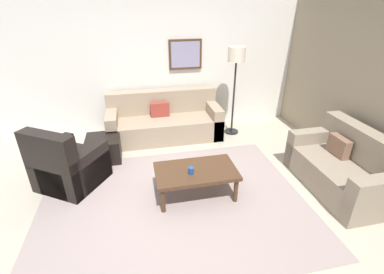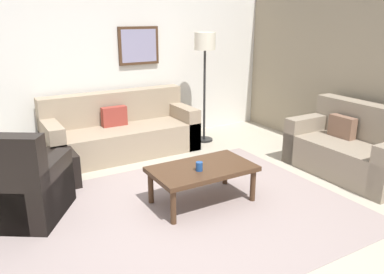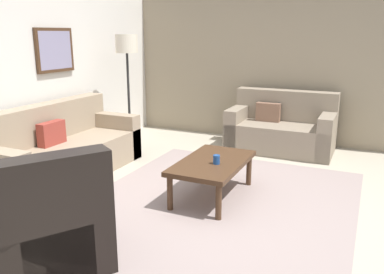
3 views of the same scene
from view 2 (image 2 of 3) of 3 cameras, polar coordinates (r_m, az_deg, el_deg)
ground_plane at (r=4.05m, az=-1.68°, el=-11.30°), size 8.00×8.00×0.00m
rear_partition at (r=5.99m, az=-14.17°, el=11.71°), size 6.00×0.12×2.80m
stone_feature_panel at (r=5.67m, az=26.28°, el=10.16°), size 0.12×5.20×2.80m
area_rug at (r=4.05m, az=-1.68°, el=-11.25°), size 3.55×2.69×0.01m
couch_main at (r=5.79m, az=-10.59°, el=0.61°), size 2.16×0.87×0.88m
couch_loveseat at (r=5.38m, az=22.83°, el=-1.78°), size 0.84×1.53×0.88m
armchair_leather at (r=4.18m, az=-24.39°, el=-7.31°), size 1.11×1.11×0.95m
ottoman at (r=4.91m, az=-20.02°, el=-4.50°), size 0.56×0.56×0.40m
coffee_table at (r=4.15m, az=1.51°, el=-5.08°), size 1.10×0.64×0.41m
cup at (r=4.01m, az=1.07°, el=-4.37°), size 0.07×0.07×0.09m
lamp_standing at (r=6.03m, az=1.91°, el=12.34°), size 0.32×0.32×1.71m
framed_artwork at (r=6.12m, az=-7.86°, el=13.20°), size 0.65×0.04×0.57m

